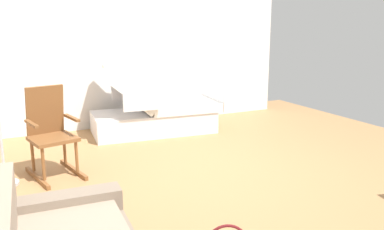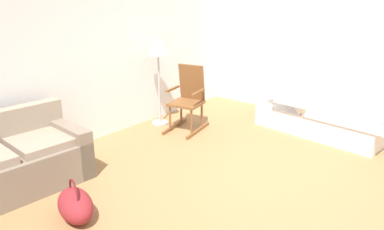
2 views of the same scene
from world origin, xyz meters
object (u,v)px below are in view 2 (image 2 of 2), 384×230
couch (11,164)px  duffel_bag (75,205)px  rocking_chair (188,99)px  floor_lamp (158,52)px  hospital_bed (323,113)px

couch → duffel_bag: 1.09m
rocking_chair → duffel_bag: size_ratio=1.66×
rocking_chair → floor_lamp: floor_lamp is taller
rocking_chair → couch: bearing=174.5°
hospital_bed → floor_lamp: (-1.36, 2.28, 0.91)m
couch → rocking_chair: (2.77, -0.27, 0.20)m
couch → floor_lamp: floor_lamp is taller
couch → rocking_chair: rocking_chair is taller
hospital_bed → couch: (-4.00, 2.02, -0.01)m
couch → duffel_bag: size_ratio=2.60×
floor_lamp → rocking_chair: bearing=-76.3°
rocking_chair → duffel_bag: (-2.66, -0.80, -0.35)m
floor_lamp → hospital_bed: bearing=-59.2°
hospital_bed → rocking_chair: (-1.23, 1.76, 0.18)m
hospital_bed → duffel_bag: 4.01m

